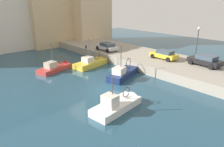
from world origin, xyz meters
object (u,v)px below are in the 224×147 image
(fishing_boat_red, at_px, (57,69))
(mooring_bollard_mid, at_px, (86,47))
(parked_car_yellow, at_px, (164,54))
(fishing_boat_navy, at_px, (124,75))
(parked_car_black, at_px, (205,60))
(fishing_boat_yellow, at_px, (92,65))
(quay_streetlamp, at_px, (198,39))
(parked_car_silver, at_px, (107,46))
(fishing_boat_white, at_px, (119,107))

(fishing_boat_red, height_order, mooring_bollard_mid, fishing_boat_red)
(parked_car_yellow, bearing_deg, fishing_boat_navy, 172.47)
(parked_car_yellow, bearing_deg, mooring_bollard_mid, 107.77)
(parked_car_yellow, bearing_deg, parked_car_black, -78.71)
(fishing_boat_yellow, bearing_deg, quay_streetlamp, -52.53)
(parked_car_silver, bearing_deg, fishing_boat_yellow, -155.08)
(fishing_boat_navy, bearing_deg, parked_car_black, -37.82)
(parked_car_black, relative_size, quay_streetlamp, 0.89)
(fishing_boat_yellow, relative_size, parked_car_black, 1.48)
(mooring_bollard_mid, bearing_deg, parked_car_black, -74.08)
(fishing_boat_red, bearing_deg, mooring_bollard_mid, 27.04)
(fishing_boat_navy, distance_m, fishing_boat_red, 9.77)
(fishing_boat_navy, xyz_separation_m, mooring_bollard_mid, (2.94, 12.43, 1.35))
(parked_car_silver, distance_m, mooring_bollard_mid, 4.09)
(fishing_boat_red, bearing_deg, parked_car_yellow, -37.11)
(parked_car_black, height_order, mooring_bollard_mid, parked_car_black)
(fishing_boat_navy, distance_m, quay_streetlamp, 10.82)
(fishing_boat_yellow, xyz_separation_m, parked_car_yellow, (7.42, -7.45, 1.76))
(parked_car_yellow, relative_size, mooring_bollard_mid, 7.22)
(parked_car_silver, distance_m, quay_streetlamp, 14.48)
(fishing_boat_navy, height_order, parked_car_silver, fishing_boat_navy)
(fishing_boat_white, relative_size, fishing_boat_yellow, 0.94)
(fishing_boat_white, distance_m, fishing_boat_yellow, 13.46)
(fishing_boat_red, distance_m, parked_car_black, 20.05)
(fishing_boat_red, distance_m, parked_car_yellow, 15.52)
(fishing_boat_white, distance_m, mooring_bollard_mid, 20.22)
(fishing_boat_navy, distance_m, parked_car_silver, 10.05)
(fishing_boat_navy, xyz_separation_m, parked_car_black, (8.33, -6.46, 1.80))
(fishing_boat_navy, relative_size, parked_car_black, 1.50)
(parked_car_black, bearing_deg, fishing_boat_yellow, 123.31)
(fishing_boat_navy, bearing_deg, fishing_boat_white, -138.34)
(parked_car_yellow, distance_m, parked_car_black, 5.62)
(fishing_boat_red, relative_size, parked_car_yellow, 1.50)
(fishing_boat_white, bearing_deg, mooring_bollard_mid, 62.99)
(fishing_boat_navy, bearing_deg, quay_streetlamp, -29.98)
(fishing_boat_white, relative_size, parked_car_yellow, 1.51)
(fishing_boat_white, relative_size, quay_streetlamp, 1.24)
(parked_car_black, bearing_deg, parked_car_yellow, 101.29)
(fishing_boat_white, bearing_deg, fishing_boat_red, 85.24)
(mooring_bollard_mid, bearing_deg, fishing_boat_yellow, -117.76)
(parked_car_yellow, height_order, quay_streetlamp, quay_streetlamp)
(fishing_boat_white, distance_m, fishing_boat_navy, 8.33)
(mooring_bollard_mid, bearing_deg, fishing_boat_navy, -103.29)
(fishing_boat_yellow, bearing_deg, mooring_bollard_mid, 62.24)
(parked_car_black, bearing_deg, quay_streetlamp, 80.24)
(parked_car_silver, xyz_separation_m, quay_streetlamp, (3.95, -13.69, 2.56))
(fishing_boat_white, xyz_separation_m, parked_car_silver, (10.87, 14.28, 1.78))
(fishing_boat_red, bearing_deg, fishing_boat_yellow, -20.77)
(fishing_boat_yellow, height_order, fishing_boat_red, fishing_boat_yellow)
(parked_car_yellow, bearing_deg, parked_car_silver, 104.94)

